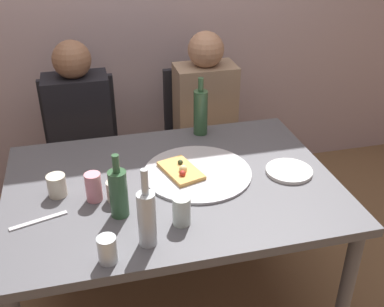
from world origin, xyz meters
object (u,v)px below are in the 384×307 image
object	(u,v)px
dining_table	(172,197)
wine_glass	(182,211)
chair_right	(202,131)
guest_in_sweater	(82,137)
beer_bottle	(147,217)
water_bottle	(201,112)
plate_stack	(289,171)
tumbler_far	(57,185)
short_glass	(115,191)
table_knife	(39,221)
tumbler_near	(107,250)
soda_can	(94,187)
pizza_slice_last	(181,170)
guest_in_beanie	(209,123)
pizza_tray	(197,173)
chair_left	(83,144)
wine_bottle	(118,192)

from	to	relation	value
dining_table	wine_glass	distance (m)	0.32
chair_right	guest_in_sweater	bearing A→B (deg)	11.41
beer_bottle	wine_glass	xyz separation A→B (m)	(0.14, 0.08, -0.06)
water_bottle	guest_in_sweater	world-z (taller)	guest_in_sweater
chair_right	plate_stack	bearing A→B (deg)	98.61
tumbler_far	short_glass	bearing A→B (deg)	-21.85
dining_table	table_knife	xyz separation A→B (m)	(-0.55, -0.14, 0.08)
tumbler_far	tumbler_near	bearing A→B (deg)	-69.65
soda_can	guest_in_sweater	bearing A→B (deg)	92.48
pizza_slice_last	tumbler_far	xyz separation A→B (m)	(-0.53, -0.03, 0.02)
dining_table	beer_bottle	xyz separation A→B (m)	(-0.16, -0.37, 0.19)
tumbler_far	guest_in_beanie	distance (m)	1.14
pizza_tray	soda_can	world-z (taller)	soda_can
pizza_slice_last	guest_in_sweater	size ratio (longest dim) A/B	0.21
chair_right	guest_in_sweater	world-z (taller)	guest_in_sweater
dining_table	pizza_slice_last	bearing A→B (deg)	43.77
table_knife	wine_glass	bearing A→B (deg)	148.54
water_bottle	plate_stack	distance (m)	0.57
guest_in_beanie	guest_in_sweater	bearing A→B (deg)	0.00
pizza_tray	chair_right	bearing A→B (deg)	73.35
wine_glass	soda_can	bearing A→B (deg)	142.50
water_bottle	wine_glass	xyz separation A→B (m)	(-0.26, -0.71, -0.07)
dining_table	tumbler_near	distance (m)	0.54
pizza_tray	guest_in_sweater	world-z (taller)	guest_in_sweater
short_glass	table_knife	size ratio (longest dim) A/B	0.39
soda_can	beer_bottle	bearing A→B (deg)	-62.37
chair_left	guest_in_sweater	xyz separation A→B (m)	(-0.00, -0.15, 0.13)
pizza_tray	tumbler_near	world-z (taller)	tumbler_near
dining_table	water_bottle	xyz separation A→B (m)	(0.24, 0.43, 0.20)
tumbler_near	guest_in_sweater	world-z (taller)	guest_in_sweater
beer_bottle	tumbler_far	xyz separation A→B (m)	(-0.31, 0.39, -0.07)
wine_bottle	table_knife	size ratio (longest dim) A/B	1.21
wine_bottle	tumbler_near	size ratio (longest dim) A/B	2.68
soda_can	chair_right	world-z (taller)	chair_right
chair_right	wine_bottle	bearing A→B (deg)	59.88
pizza_slice_last	short_glass	bearing A→B (deg)	-158.31
dining_table	wine_glass	world-z (taller)	wine_glass
beer_bottle	soda_can	size ratio (longest dim) A/B	2.53
pizza_tray	soda_can	bearing A→B (deg)	-168.93
water_bottle	table_knife	xyz separation A→B (m)	(-0.79, -0.57, -0.12)
plate_stack	guest_in_beanie	xyz separation A→B (m)	(-0.14, 0.80, -0.12)
dining_table	guest_in_beanie	size ratio (longest dim) A/B	1.21
tumbler_near	table_knife	distance (m)	0.38
pizza_tray	chair_left	distance (m)	1.02
pizza_tray	short_glass	xyz separation A→B (m)	(-0.37, -0.11, 0.04)
pizza_tray	wine_bottle	distance (m)	0.44
wine_bottle	tumbler_far	world-z (taller)	wine_bottle
guest_in_beanie	pizza_slice_last	bearing A→B (deg)	64.78
beer_bottle	table_knife	xyz separation A→B (m)	(-0.39, 0.23, -0.11)
pizza_slice_last	plate_stack	world-z (taller)	pizza_slice_last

